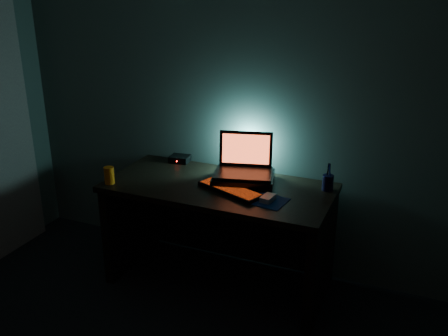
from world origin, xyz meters
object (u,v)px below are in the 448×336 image
at_px(keyboard, 230,190).
at_px(mouse, 268,198).
at_px(juice_glass, 109,175).
at_px(router, 180,159).
at_px(laptop, 244,163).
at_px(pen_cup, 328,183).

xyz_separation_m(keyboard, mouse, (0.27, -0.05, 0.01)).
bearing_deg(juice_glass, keyboard, 13.20).
bearing_deg(keyboard, router, 167.75).
height_order(laptop, pen_cup, laptop).
distance_m(keyboard, mouse, 0.27).
height_order(keyboard, juice_glass, juice_glass).
height_order(juice_glass, router, juice_glass).
relative_size(keyboard, router, 3.12).
relative_size(laptop, router, 2.85).
height_order(pen_cup, router, pen_cup).
distance_m(laptop, router, 0.60).
bearing_deg(juice_glass, pen_cup, 18.49).
bearing_deg(laptop, keyboard, -107.98).
xyz_separation_m(laptop, juice_glass, (-0.80, -0.40, -0.06)).
bearing_deg(keyboard, mouse, 11.45).
bearing_deg(juice_glass, router, 67.14).
distance_m(pen_cup, router, 1.13).
distance_m(laptop, pen_cup, 0.56).
xyz_separation_m(mouse, juice_glass, (-1.06, -0.14, 0.04)).
bearing_deg(keyboard, pen_cup, 46.66).
xyz_separation_m(keyboard, juice_glass, (-0.79, -0.19, 0.04)).
relative_size(laptop, juice_glass, 3.77).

